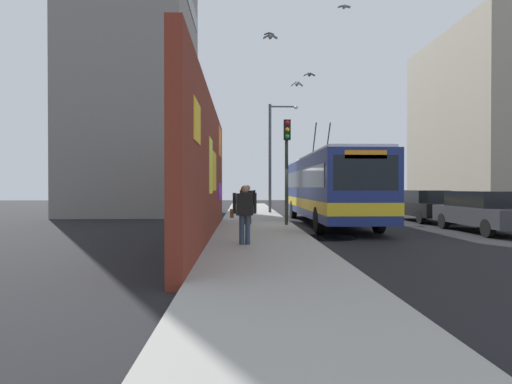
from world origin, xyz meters
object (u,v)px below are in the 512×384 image
pedestrian_midblock (247,201)px  pedestrian_near_wall (244,210)px  parked_car_dark_gray (484,211)px  traffic_light (287,154)px  city_bus (328,187)px  parked_car_black (423,205)px  street_lamp (273,150)px

pedestrian_midblock → pedestrian_near_wall: size_ratio=1.03×
parked_car_dark_gray → pedestrian_midblock: pedestrian_midblock is taller
pedestrian_midblock → traffic_light: (-0.51, -1.64, 1.98)m
city_bus → parked_car_dark_gray: size_ratio=2.52×
parked_car_black → street_lamp: (5.48, 7.24, 3.24)m
street_lamp → parked_car_black: bearing=-127.1°
parked_car_dark_gray → pedestrian_midblock: 9.30m
pedestrian_near_wall → traffic_light: (6.03, -1.82, 2.01)m
pedestrian_near_wall → parked_car_black: bearing=-43.5°
parked_car_dark_gray → street_lamp: bearing=33.5°
parked_car_black → pedestrian_near_wall: pedestrian_near_wall is taller
traffic_light → pedestrian_midblock: bearing=72.8°
pedestrian_midblock → pedestrian_near_wall: 6.54m
parked_car_dark_gray → parked_car_black: 5.47m
pedestrian_midblock → traffic_light: bearing=-107.2°
traffic_light → street_lamp: 9.17m
city_bus → pedestrian_midblock: (-1.53, 3.79, -0.64)m
pedestrian_midblock → traffic_light: size_ratio=0.38×
parked_car_dark_gray → traffic_light: traffic_light is taller
parked_car_dark_gray → traffic_light: 7.91m
parked_car_black → pedestrian_near_wall: (-9.67, 9.17, 0.26)m
street_lamp → pedestrian_midblock: bearing=168.5°
parked_car_black → pedestrian_midblock: size_ratio=2.92×
parked_car_dark_gray → city_bus: bearing=53.3°
city_bus → pedestrian_near_wall: city_bus is taller
city_bus → street_lamp: (7.08, 2.04, 2.31)m
pedestrian_near_wall → traffic_light: bearing=-16.8°
city_bus → pedestrian_near_wall: 9.01m
parked_car_black → traffic_light: size_ratio=1.11×
parked_car_black → traffic_light: (-3.64, 7.35, 2.27)m
parked_car_dark_gray → pedestrian_near_wall: pedestrian_near_wall is taller
pedestrian_near_wall → street_lamp: 15.56m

